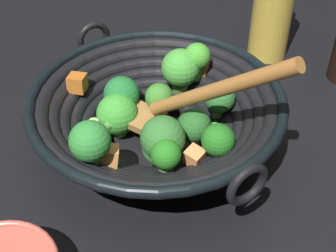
# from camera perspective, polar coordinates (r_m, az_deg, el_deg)

# --- Properties ---
(ground_plane) EXTENTS (4.00, 4.00, 0.00)m
(ground_plane) POSITION_cam_1_polar(r_m,az_deg,el_deg) (0.68, -1.25, -2.49)
(ground_plane) COLOR black
(wok) EXTENTS (0.34, 0.36, 0.21)m
(wok) POSITION_cam_1_polar(r_m,az_deg,el_deg) (0.64, -1.28, 1.40)
(wok) COLOR black
(wok) RESTS_ON ground
(cooking_oil_bottle) EXTENTS (0.07, 0.07, 0.25)m
(cooking_oil_bottle) POSITION_cam_1_polar(r_m,az_deg,el_deg) (0.84, 12.28, 14.09)
(cooking_oil_bottle) COLOR gold
(cooking_oil_bottle) RESTS_ON ground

